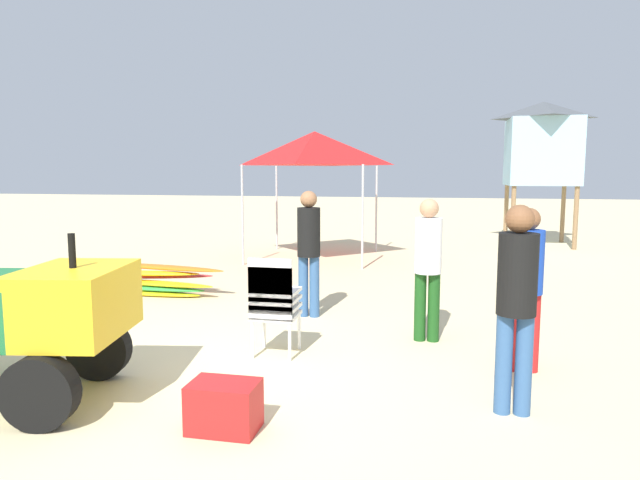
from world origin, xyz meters
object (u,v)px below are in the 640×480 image
lifeguard_far_right (428,260)px  popup_canopy (314,148)px  lifeguard_near_right (309,245)px  cooler_box (224,406)px  stacked_plastic_chairs (273,299)px  lifeguard_tower (542,143)px  surfboard_pile (149,280)px  lifeguard_near_left (517,295)px  lifeguard_near_center (526,279)px

lifeguard_far_right → popup_canopy: 6.90m
lifeguard_near_right → cooler_box: bearing=-87.7°
stacked_plastic_chairs → lifeguard_tower: (4.46, 10.62, 2.14)m
popup_canopy → lifeguard_tower: 6.61m
stacked_plastic_chairs → cooler_box: bearing=-85.9°
lifeguard_near_right → lifeguard_far_right: 1.84m
surfboard_pile → lifeguard_tower: 11.20m
stacked_plastic_chairs → surfboard_pile: (-2.94, 2.62, -0.41)m
surfboard_pile → lifeguard_near_left: 6.48m
lifeguard_near_center → lifeguard_far_right: lifeguard_far_right is taller
stacked_plastic_chairs → cooler_box: (0.13, -1.79, -0.46)m
lifeguard_near_center → lifeguard_near_left: bearing=-102.2°
lifeguard_near_right → lifeguard_tower: 10.09m
surfboard_pile → lifeguard_far_right: lifeguard_far_right is taller
stacked_plastic_chairs → popup_canopy: (-1.11, 7.07, 1.91)m
lifeguard_far_right → lifeguard_tower: size_ratio=0.44×
lifeguard_near_right → cooler_box: size_ratio=3.29×
lifeguard_near_right → lifeguard_far_right: (1.64, -0.82, -0.04)m
stacked_plastic_chairs → lifeguard_near_center: lifeguard_near_center is taller
popup_canopy → cooler_box: size_ratio=5.50×
surfboard_pile → lifeguard_far_right: (4.57, -1.68, 0.74)m
surfboard_pile → lifeguard_near_right: size_ratio=1.48×
stacked_plastic_chairs → lifeguard_far_right: bearing=30.0°
lifeguard_near_center → lifeguard_tower: lifeguard_tower is taller
lifeguard_far_right → lifeguard_tower: bearing=73.7°
stacked_plastic_chairs → lifeguard_far_right: (1.63, 0.94, 0.33)m
cooler_box → lifeguard_near_left: bearing=19.4°
stacked_plastic_chairs → popup_canopy: 7.41m
surfboard_pile → popup_canopy: popup_canopy is taller
popup_canopy → cooler_box: bearing=-82.1°
lifeguard_near_center → lifeguard_tower: 10.84m
stacked_plastic_chairs → lifeguard_near_center: 2.64m
surfboard_pile → lifeguard_near_right: (2.93, -0.86, 0.78)m
surfboard_pile → lifeguard_tower: lifeguard_tower is taller
stacked_plastic_chairs → lifeguard_near_center: size_ratio=0.66×
surfboard_pile → lifeguard_near_center: bearing=-24.4°
lifeguard_tower → lifeguard_near_right: bearing=-116.8°
popup_canopy → lifeguard_tower: size_ratio=0.76×
surfboard_pile → lifeguard_near_center: (5.56, -2.52, 0.72)m
lifeguard_near_right → popup_canopy: size_ratio=0.60×
popup_canopy → stacked_plastic_chairs: bearing=-81.1°
lifeguard_near_left → lifeguard_near_center: (0.24, 1.10, -0.06)m
surfboard_pile → lifeguard_near_right: 3.15m
lifeguard_near_right → lifeguard_near_left: bearing=-49.0°
lifeguard_near_right → lifeguard_far_right: bearing=-26.5°
stacked_plastic_chairs → lifeguard_far_right: 1.91m
surfboard_pile → cooler_box: 5.37m
lifeguard_far_right → lifeguard_near_center: bearing=-40.3°
surfboard_pile → lifeguard_tower: bearing=47.2°
surfboard_pile → lifeguard_far_right: 4.93m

